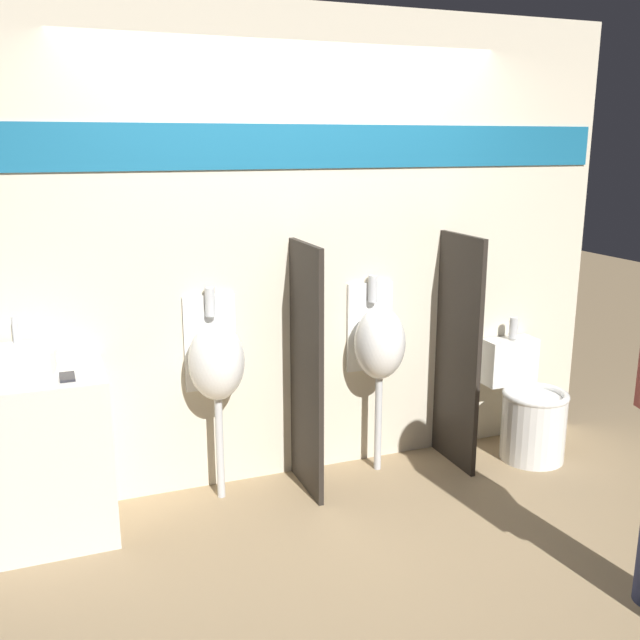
{
  "coord_description": "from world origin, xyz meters",
  "views": [
    {
      "loc": [
        -1.33,
        -3.25,
        1.97
      ],
      "look_at": [
        0.0,
        0.17,
        1.05
      ],
      "focal_mm": 40.0,
      "sensor_mm": 36.0,
      "label": 1
    }
  ],
  "objects_px": {
    "urinal_far": "(379,343)",
    "urinal_near_counter": "(216,361)",
    "sink_basin": "(17,362)",
    "cell_phone": "(67,377)",
    "toilet": "(529,412)"
  },
  "relations": [
    {
      "from": "sink_basin",
      "to": "cell_phone",
      "type": "height_order",
      "value": "sink_basin"
    },
    {
      "from": "cell_phone",
      "to": "urinal_far",
      "type": "distance_m",
      "value": 1.77
    },
    {
      "from": "cell_phone",
      "to": "urinal_far",
      "type": "bearing_deg",
      "value": 6.85
    },
    {
      "from": "sink_basin",
      "to": "urinal_far",
      "type": "bearing_deg",
      "value": 1.66
    },
    {
      "from": "urinal_near_counter",
      "to": "sink_basin",
      "type": "bearing_deg",
      "value": -176.7
    },
    {
      "from": "urinal_near_counter",
      "to": "toilet",
      "type": "distance_m",
      "value": 2.05
    },
    {
      "from": "cell_phone",
      "to": "urinal_near_counter",
      "type": "relative_size",
      "value": 0.12
    },
    {
      "from": "urinal_near_counter",
      "to": "urinal_far",
      "type": "xyz_separation_m",
      "value": [
        0.99,
        0.0,
        0.0
      ]
    },
    {
      "from": "cell_phone",
      "to": "urinal_near_counter",
      "type": "height_order",
      "value": "urinal_near_counter"
    },
    {
      "from": "urinal_far",
      "to": "toilet",
      "type": "distance_m",
      "value": 1.12
    },
    {
      "from": "sink_basin",
      "to": "urinal_near_counter",
      "type": "bearing_deg",
      "value": 3.3
    },
    {
      "from": "urinal_far",
      "to": "urinal_near_counter",
      "type": "bearing_deg",
      "value": 180.0
    },
    {
      "from": "cell_phone",
      "to": "toilet",
      "type": "xyz_separation_m",
      "value": [
        2.75,
        0.03,
        -0.58
      ]
    },
    {
      "from": "urinal_near_counter",
      "to": "toilet",
      "type": "relative_size",
      "value": 1.38
    },
    {
      "from": "sink_basin",
      "to": "cell_phone",
      "type": "distance_m",
      "value": 0.27
    }
  ]
}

